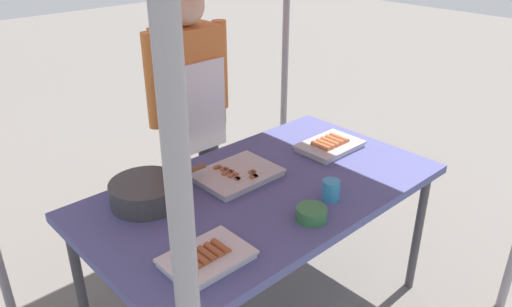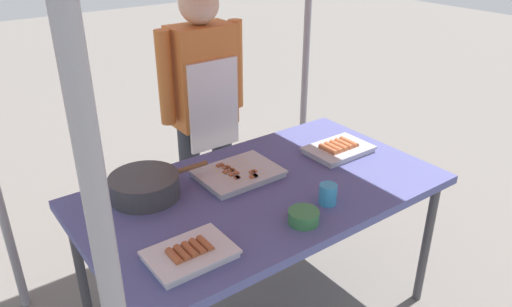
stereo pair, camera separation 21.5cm
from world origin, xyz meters
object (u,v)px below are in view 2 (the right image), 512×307
tray_grilled_sausages (190,254)px  cooking_wok (145,185)px  drink_cup_near_edge (328,194)px  tray_pork_links (338,149)px  stall_table (263,198)px  condiment_bowl (304,217)px  vendor_woman (204,102)px  tray_meat_skewers (238,174)px

tray_grilled_sausages → cooking_wok: (0.06, 0.49, 0.03)m
cooking_wok → drink_cup_near_edge: size_ratio=5.12×
tray_pork_links → drink_cup_near_edge: drink_cup_near_edge is taller
stall_table → tray_pork_links: (0.53, 0.06, 0.07)m
stall_table → cooking_wok: bearing=151.8°
condiment_bowl → vendor_woman: bearing=80.1°
drink_cup_near_edge → cooking_wok: bearing=139.3°
tray_grilled_sausages → tray_meat_skewers: (0.48, 0.39, -0.00)m
stall_table → vendor_woman: size_ratio=1.04×
tray_meat_skewers → vendor_woman: size_ratio=0.24×
tray_grilled_sausages → cooking_wok: cooking_wok is taller
tray_meat_skewers → vendor_woman: bearing=73.3°
tray_meat_skewers → tray_pork_links: bearing=-9.3°
tray_pork_links → drink_cup_near_edge: (-0.39, -0.32, 0.02)m
condiment_bowl → vendor_woman: size_ratio=0.08×
tray_meat_skewers → condiment_bowl: 0.46m
tray_grilled_sausages → tray_pork_links: 1.07m
stall_table → cooking_wok: size_ratio=3.49×
tray_pork_links → drink_cup_near_edge: 0.50m
tray_grilled_sausages → vendor_woman: (0.65, 0.98, 0.14)m
tray_grilled_sausages → tray_meat_skewers: size_ratio=0.82×
condiment_bowl → tray_pork_links: bearing=33.3°
cooking_wok → condiment_bowl: cooking_wok is taller
tray_grilled_sausages → tray_meat_skewers: 0.62m
tray_grilled_sausages → vendor_woman: size_ratio=0.20×
tray_pork_links → condiment_bowl: same height
tray_pork_links → condiment_bowl: size_ratio=2.62×
stall_table → condiment_bowl: (-0.04, -0.31, 0.08)m
tray_grilled_sausages → tray_meat_skewers: bearing=39.5°
tray_meat_skewers → drink_cup_near_edge: bearing=-67.7°
tray_meat_skewers → condiment_bowl: condiment_bowl is taller
tray_meat_skewers → cooking_wok: size_ratio=0.81×
condiment_bowl → drink_cup_near_edge: size_ratio=1.38×
tray_pork_links → tray_meat_skewers: bearing=170.7°
tray_grilled_sausages → tray_pork_links: tray_pork_links is taller
tray_pork_links → cooking_wok: (-0.97, 0.18, 0.03)m
tray_pork_links → condiment_bowl: 0.67m
cooking_wok → tray_pork_links: bearing=-10.7°
tray_meat_skewers → tray_pork_links: tray_pork_links is taller
tray_meat_skewers → condiment_bowl: size_ratio=2.99×
stall_table → vendor_woman: (0.15, 0.74, 0.21)m
tray_pork_links → vendor_woman: size_ratio=0.21×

